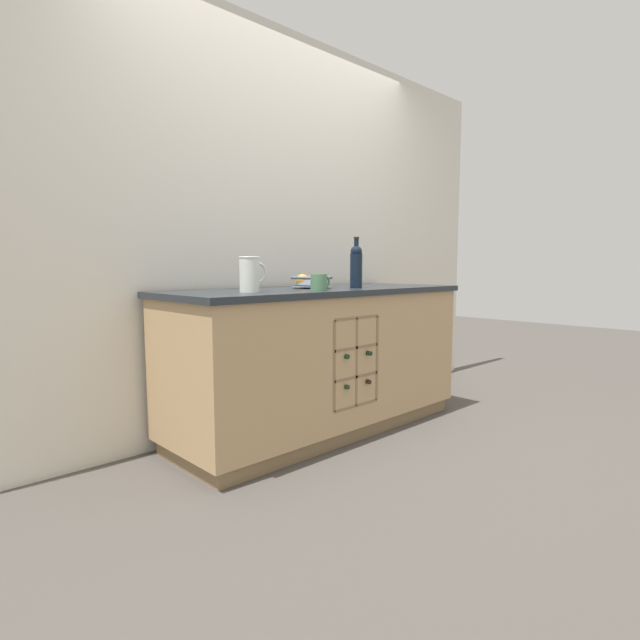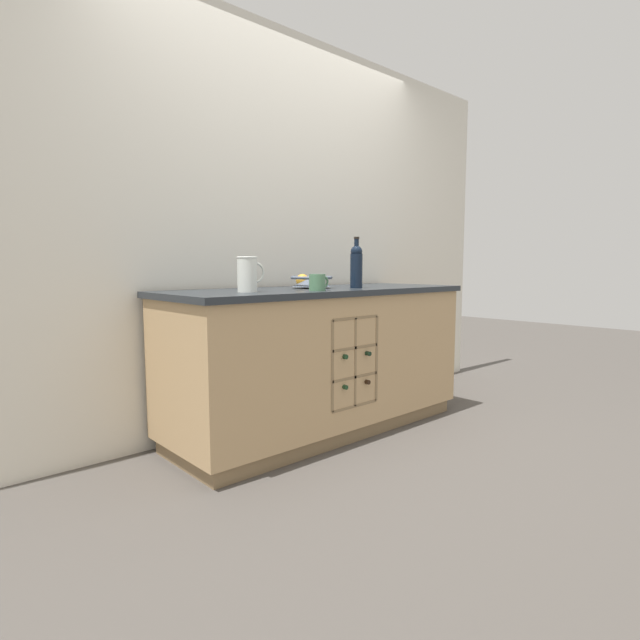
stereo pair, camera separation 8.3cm
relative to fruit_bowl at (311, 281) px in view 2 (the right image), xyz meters
The scene contains 7 objects.
ground_plane 0.94m from the fruit_bowl, 44.10° to the right, with size 14.00×14.00×0.00m, color #4C4742.
back_wall 0.50m from the fruit_bowl, 83.73° to the left, with size 4.40×0.06×2.55m, color silver.
kitchen_island 0.49m from the fruit_bowl, 45.92° to the right, with size 1.98×0.73×0.89m.
fruit_bowl is the anchor object (origin of this frame).
white_pitcher 0.57m from the fruit_bowl, 166.56° to the right, with size 0.16×0.11×0.18m.
ceramic_mug 0.32m from the fruit_bowl, 124.38° to the right, with size 0.13×0.09×0.09m.
standing_wine_bottle 0.30m from the fruit_bowl, 38.40° to the right, with size 0.08×0.08×0.31m.
Camera 2 is at (-2.05, -2.26, 1.03)m, focal length 28.00 mm.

